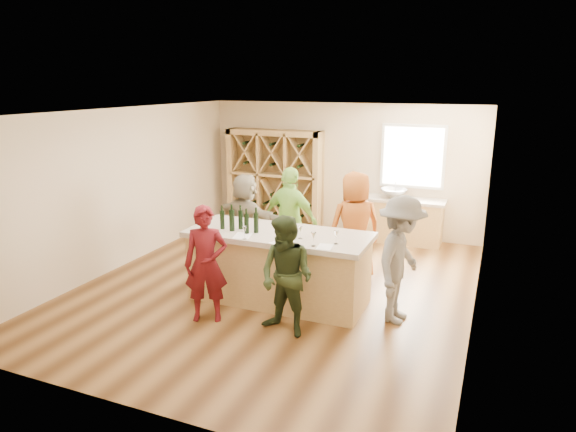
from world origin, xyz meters
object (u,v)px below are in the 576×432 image
at_px(person_near_right, 287,277).
at_px(person_far_left, 246,218).
at_px(person_far_mid, 291,220).
at_px(person_far_right, 355,226).
at_px(tasting_counter_base, 279,269).
at_px(wine_bottle_b, 232,220).
at_px(wine_bottle_e, 256,223).
at_px(wine_bottle_d, 247,224).
at_px(wine_rack, 275,179).
at_px(wine_bottle_a, 222,220).
at_px(person_near_left, 206,264).
at_px(person_server, 401,260).
at_px(wine_bottle_c, 241,220).
at_px(sink, 394,193).

height_order(person_near_right, person_far_left, person_far_left).
bearing_deg(person_far_mid, person_far_right, -163.45).
relative_size(tasting_counter_base, wine_bottle_b, 7.99).
relative_size(person_far_mid, person_far_left, 1.11).
bearing_deg(wine_bottle_e, person_far_mid, 91.23).
xyz_separation_m(wine_bottle_d, person_far_left, (-0.84, 1.61, -0.40)).
bearing_deg(wine_bottle_e, person_far_right, 53.18).
xyz_separation_m(tasting_counter_base, person_far_mid, (-0.33, 1.26, 0.42)).
distance_m(wine_bottle_b, wine_bottle_d, 0.27).
bearing_deg(wine_bottle_b, person_far_left, 110.25).
bearing_deg(person_far_left, person_far_right, -162.81).
relative_size(wine_rack, person_far_mid, 1.20).
height_order(person_far_mid, person_far_left, person_far_mid).
height_order(wine_bottle_a, wine_bottle_b, wine_bottle_b).
xyz_separation_m(person_near_left, person_server, (2.46, 0.98, 0.07)).
distance_m(wine_rack, wine_bottle_a, 4.00).
distance_m(tasting_counter_base, person_far_right, 1.60).
bearing_deg(person_server, wine_bottle_d, 103.50).
xyz_separation_m(wine_bottle_c, person_near_left, (-0.06, -0.92, -0.41)).
distance_m(wine_bottle_a, wine_bottle_d, 0.46).
xyz_separation_m(wine_rack, wine_bottle_d, (1.32, -3.98, 0.13)).
bearing_deg(wine_bottle_d, person_far_mid, 86.96).
height_order(wine_bottle_d, wine_bottle_e, wine_bottle_e).
bearing_deg(person_near_right, wine_bottle_e, 149.04).
height_order(wine_bottle_d, person_far_left, person_far_left).
bearing_deg(person_far_right, person_server, 92.80).
relative_size(wine_bottle_b, person_far_right, 0.18).
height_order(person_far_right, person_far_left, person_far_right).
bearing_deg(person_near_right, wine_bottle_b, 161.51).
relative_size(person_server, person_far_right, 0.97).
xyz_separation_m(wine_bottle_a, person_far_mid, (0.53, 1.42, -0.30)).
relative_size(wine_bottle_b, wine_bottle_c, 1.13).
relative_size(sink, person_server, 0.30).
height_order(wine_bottle_a, person_far_mid, person_far_mid).
bearing_deg(wine_bottle_b, person_near_right, -31.58).
bearing_deg(wine_bottle_e, tasting_counter_base, 26.21).
xyz_separation_m(person_server, person_far_right, (-1.00, 1.31, 0.03)).
xyz_separation_m(wine_bottle_a, wine_bottle_b, (0.19, -0.04, 0.02)).
bearing_deg(person_far_right, tasting_counter_base, 24.16).
relative_size(wine_bottle_a, wine_bottle_c, 0.97).
relative_size(wine_bottle_b, wine_bottle_d, 1.10).
height_order(wine_bottle_e, person_far_right, person_far_right).
distance_m(wine_bottle_e, person_far_right, 1.85).
distance_m(person_near_left, person_far_mid, 2.26).
height_order(wine_bottle_b, person_near_right, person_near_right).
height_order(wine_bottle_b, wine_bottle_d, wine_bottle_b).
relative_size(tasting_counter_base, person_server, 1.46).
bearing_deg(wine_bottle_b, wine_rack, 105.06).
relative_size(wine_bottle_d, person_near_left, 0.18).
bearing_deg(wine_bottle_d, person_server, 6.41).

